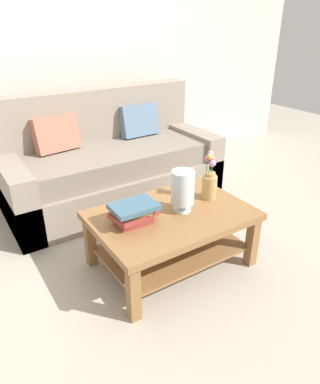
{
  "coord_description": "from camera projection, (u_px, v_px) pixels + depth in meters",
  "views": [
    {
      "loc": [
        -1.26,
        -2.11,
        1.66
      ],
      "look_at": [
        -0.01,
        -0.2,
        0.54
      ],
      "focal_mm": 32.99,
      "sensor_mm": 36.0,
      "label": 1
    }
  ],
  "objects": [
    {
      "name": "couch",
      "position": [
        111.0,
        165.0,
        3.49
      ],
      "size": [
        2.06,
        0.9,
        1.06
      ],
      "color": "gray",
      "rests_on": "ground"
    },
    {
      "name": "glass_hurricane_vase",
      "position": [
        183.0,
        189.0,
        2.43
      ],
      "size": [
        0.16,
        0.16,
        0.3
      ],
      "color": "silver",
      "rests_on": "coffee_table"
    },
    {
      "name": "ground_plane",
      "position": [
        148.0,
        241.0,
        2.94
      ],
      "size": [
        10.0,
        10.0,
        0.0
      ],
      "primitive_type": "plane",
      "color": "#ADA393"
    },
    {
      "name": "back_wall",
      "position": [
        62.0,
        53.0,
        3.58
      ],
      "size": [
        6.4,
        0.12,
        2.7
      ],
      "primitive_type": "cube",
      "color": "beige",
      "rests_on": "ground"
    },
    {
      "name": "coffee_table",
      "position": [
        172.0,
        227.0,
        2.53
      ],
      "size": [
        1.11,
        0.76,
        0.44
      ],
      "color": "olive",
      "rests_on": "ground"
    },
    {
      "name": "flower_pitcher",
      "position": [
        210.0,
        181.0,
        2.62
      ],
      "size": [
        0.11,
        0.11,
        0.37
      ],
      "color": "tan",
      "rests_on": "coffee_table"
    },
    {
      "name": "book_stack_main",
      "position": [
        133.0,
        212.0,
        2.33
      ],
      "size": [
        0.32,
        0.24,
        0.14
      ],
      "color": "#993833",
      "rests_on": "coffee_table"
    }
  ]
}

